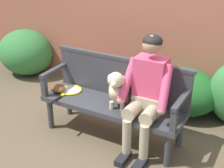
% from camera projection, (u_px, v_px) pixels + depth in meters
% --- Properties ---
extents(ground_plane, '(40.00, 40.00, 0.00)m').
position_uv_depth(ground_plane, '(112.00, 136.00, 3.91)').
color(ground_plane, brown).
extents(brick_garden_fence, '(8.00, 0.30, 2.54)m').
position_uv_depth(brick_garden_fence, '(160.00, 11.00, 4.45)').
color(brick_garden_fence, '#9E5642').
rests_on(brick_garden_fence, ground).
extents(hedge_bush_mid_right, '(0.97, 0.85, 0.78)m').
position_uv_depth(hedge_bush_mid_right, '(26.00, 52.00, 5.51)').
color(hedge_bush_mid_right, '#337538').
rests_on(hedge_bush_mid_right, ground).
extents(hedge_bush_far_left, '(1.01, 0.86, 0.62)m').
position_uv_depth(hedge_bush_far_left, '(182.00, 91.00, 4.32)').
color(hedge_bush_far_left, '#1E5B23').
rests_on(hedge_bush_far_left, ground).
extents(garden_bench, '(1.70, 0.52, 0.45)m').
position_uv_depth(garden_bench, '(112.00, 108.00, 3.74)').
color(garden_bench, '#38383D').
rests_on(garden_bench, ground).
extents(bench_backrest, '(1.74, 0.06, 0.50)m').
position_uv_depth(bench_backrest, '(121.00, 77.00, 3.79)').
color(bench_backrest, '#38383D').
rests_on(bench_backrest, garden_bench).
extents(bench_armrest_left_end, '(0.06, 0.52, 0.28)m').
position_uv_depth(bench_armrest_left_end, '(50.00, 77.00, 3.91)').
color(bench_armrest_left_end, '#38383D').
rests_on(bench_armrest_left_end, garden_bench).
extents(bench_armrest_right_end, '(0.06, 0.52, 0.28)m').
position_uv_depth(bench_armrest_right_end, '(179.00, 108.00, 3.20)').
color(bench_armrest_right_end, '#38383D').
rests_on(bench_armrest_right_end, garden_bench).
extents(person_seated, '(0.56, 0.66, 1.32)m').
position_uv_depth(person_seated, '(147.00, 91.00, 3.40)').
color(person_seated, black).
rests_on(person_seated, ground).
extents(dog_on_bench, '(0.29, 0.47, 0.47)m').
position_uv_depth(dog_on_bench, '(118.00, 88.00, 3.54)').
color(dog_on_bench, beige).
rests_on(dog_on_bench, garden_bench).
extents(tennis_racket, '(0.30, 0.56, 0.03)m').
position_uv_depth(tennis_racket, '(69.00, 91.00, 3.99)').
color(tennis_racket, yellow).
rests_on(tennis_racket, garden_bench).
extents(baseball_glove, '(0.27, 0.24, 0.09)m').
position_uv_depth(baseball_glove, '(58.00, 88.00, 3.98)').
color(baseball_glove, brown).
rests_on(baseball_glove, garden_bench).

